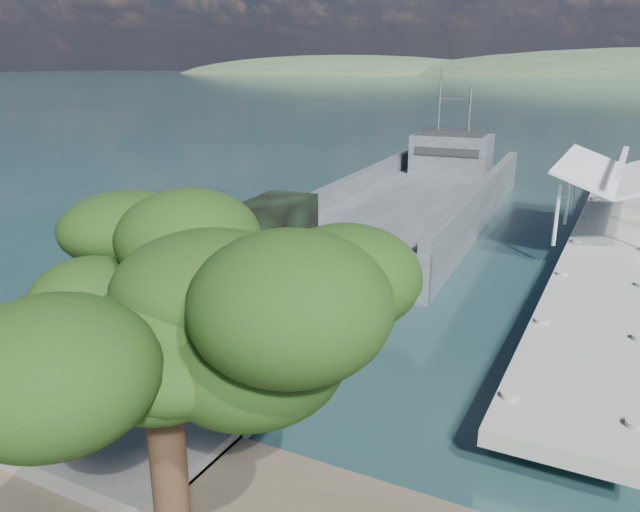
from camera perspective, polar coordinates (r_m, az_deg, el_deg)
The scene contains 8 objects.
ground at distance 25.14m, azimuth -8.96°, elevation -7.20°, with size 1400.00×1400.00×0.00m, color #1B3D42.
boat_ramp at distance 24.31m, azimuth -10.37°, elevation -7.50°, with size 10.00×18.00×0.50m, color slate.
shoreline_rocks at distance 29.31m, azimuth -18.31°, elevation -4.28°, with size 3.20×5.60×0.90m, color #62625F, non-canonical shape.
pier at distance 38.16m, azimuth 25.18°, elevation 2.38°, with size 6.40×44.00×6.10m.
landing_craft at distance 42.90m, azimuth 8.85°, elevation 4.31°, with size 11.03×36.36×10.67m.
military_truck at distance 27.41m, azimuth -5.15°, elevation 0.52°, with size 3.49×8.70×3.93m.
soldier at distance 24.96m, azimuth -16.59°, elevation -4.65°, with size 0.59×0.39×1.63m, color black.
overhang_tree at distance 11.80m, azimuth -15.32°, elevation -2.95°, with size 8.73×8.04×7.93m.
Camera 1 is at (13.72, -18.38, 10.30)m, focal length 35.00 mm.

